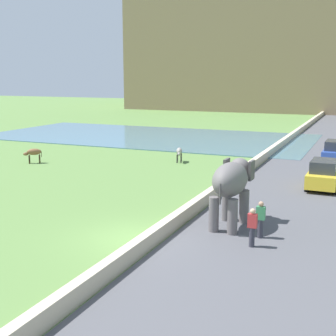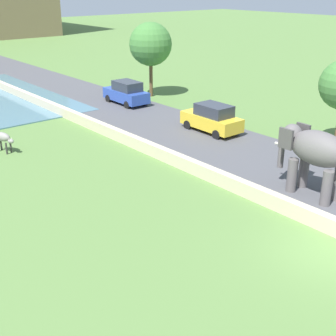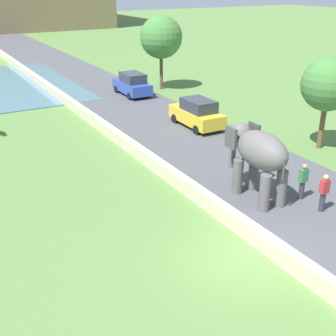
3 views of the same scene
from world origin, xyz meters
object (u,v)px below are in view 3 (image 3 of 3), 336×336
(car_yellow, at_px, (197,113))
(elephant, at_px, (258,153))
(person_beside_elephant, at_px, (303,181))
(car_blue, at_px, (132,84))
(person_trailing, at_px, (324,192))

(car_yellow, bearing_deg, elephant, -108.92)
(elephant, bearing_deg, car_yellow, 71.08)
(elephant, distance_m, person_beside_elephant, 2.25)
(car_blue, bearing_deg, person_beside_elephant, -94.57)
(person_beside_elephant, distance_m, car_yellow, 10.39)
(elephant, bearing_deg, car_blue, 80.30)
(person_trailing, distance_m, car_yellow, 11.55)
(person_trailing, bearing_deg, person_beside_elephant, 86.44)
(car_yellow, distance_m, car_blue, 9.21)
(person_beside_elephant, height_order, car_blue, car_blue)
(person_trailing, xyz_separation_m, car_yellow, (1.63, 11.43, 0.03))
(car_yellow, bearing_deg, person_beside_elephant, -98.62)
(elephant, bearing_deg, person_beside_elephant, -34.80)
(car_yellow, bearing_deg, person_trailing, -98.11)
(car_yellow, relative_size, car_blue, 1.00)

